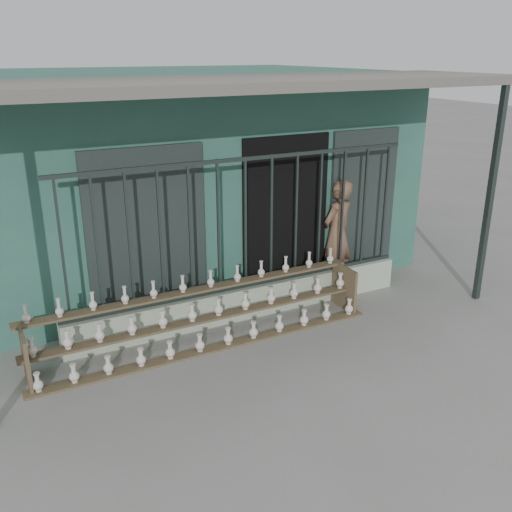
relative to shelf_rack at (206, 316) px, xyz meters
name	(u,v)px	position (x,y,z in m)	size (l,w,h in m)	color
ground	(294,358)	(0.78, -0.89, -0.36)	(60.00, 60.00, 0.00)	slate
workshop_building	(170,166)	(0.78, 3.34, 1.26)	(7.40, 6.60, 3.21)	#2A594B
parapet_wall	(246,302)	(0.78, 0.41, -0.14)	(5.00, 0.20, 0.45)	#A3B49A
security_fence	(245,224)	(0.78, 0.41, 0.99)	(5.00, 0.04, 1.80)	#283330
shelf_rack	(206,316)	(0.00, 0.00, 0.00)	(4.50, 0.68, 0.85)	brown
elderly_woman	(337,234)	(2.54, 0.78, 0.49)	(0.62, 0.41, 1.70)	brown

